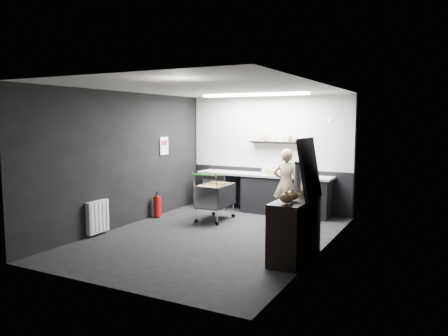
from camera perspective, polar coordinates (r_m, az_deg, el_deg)
The scene contains 22 objects.
floor at distance 8.12m, azimuth -1.49°, elevation -8.96°, with size 5.50×5.50×0.00m, color black.
ceiling at distance 7.86m, azimuth -1.55°, elevation 10.41°, with size 5.50×5.50×0.00m, color silver.
wall_back at distance 10.36m, azimuth 5.89°, elevation 1.92°, with size 5.50×5.50×0.00m, color black.
wall_front at distance 5.65m, azimuth -15.19°, elevation -1.95°, with size 5.50×5.50×0.00m, color black.
wall_left at distance 9.01m, azimuth -12.71°, elevation 1.14°, with size 5.50×5.50×0.00m, color black.
wall_right at distance 7.13m, azimuth 12.68°, elevation -0.20°, with size 5.50×5.50×0.00m, color black.
kitchen_wall_panel at distance 10.31m, azimuth 5.88°, elevation 4.68°, with size 3.95×0.02×1.70m, color beige.
dado_panel at distance 10.44m, azimuth 5.79°, elevation -2.75°, with size 3.95×0.02×1.00m, color black.
floating_shelf at distance 10.15m, azimuth 6.68°, elevation 3.34°, with size 1.20×0.22×0.04m, color black.
wall_clock at distance 9.87m, azimuth 13.50°, elevation 6.21°, with size 0.20×0.20×0.03m, color white.
poster at distance 10.01m, azimuth -7.84°, elevation 2.89°, with size 0.02×0.30×0.40m, color white.
poster_red_band at distance 10.00m, azimuth -7.82°, elevation 3.29°, with size 0.01×0.22×0.10m, color #B7162F.
radiator at distance 8.46m, azimuth -16.19°, elevation -6.15°, with size 0.10×0.50×0.60m, color white.
ceiling_strip at distance 9.51m, azimuth 3.95°, elevation 9.50°, with size 2.40×0.20×0.04m, color white.
prep_counter at distance 10.11m, azimuth 5.85°, elevation -3.29°, with size 3.20×0.61×0.90m.
person at distance 9.45m, azimuth 8.09°, elevation -2.09°, with size 0.56×0.37×1.54m, color beige.
shopping_cart at distance 9.31m, azimuth -1.18°, elevation -3.84°, with size 0.59×0.96×1.04m.
sideboard at distance 6.83m, azimuth 9.42°, elevation -6.85°, with size 0.53×1.25×1.87m.
fire_extinguisher at distance 9.72m, azimuth -8.72°, elevation -4.87°, with size 0.17×0.17×0.55m.
cardboard_box at distance 9.88m, azimuth 7.50°, elevation -0.61°, with size 0.57×0.43×0.11m, color tan.
pink_tub at distance 9.91m, azimuth 7.76°, elevation -0.28°, with size 0.22×0.22×0.22m, color beige.
white_container at distance 10.00m, azimuth 5.61°, elevation -0.34°, with size 0.19×0.15×0.17m, color white.
Camera 1 is at (3.80, -6.85, 2.14)m, focal length 35.00 mm.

